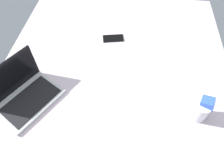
% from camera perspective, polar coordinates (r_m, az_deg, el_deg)
% --- Properties ---
extents(bed_mattress, '(1.80, 1.40, 0.18)m').
position_cam_1_polar(bed_mattress, '(1.31, 0.28, -4.11)').
color(bed_mattress, silver).
rests_on(bed_mattress, ground).
extents(laptop, '(0.40, 0.37, 0.23)m').
position_cam_1_polar(laptop, '(1.23, -22.76, -4.86)').
color(laptop, '#B7BABC').
rests_on(laptop, bed_mattress).
extents(snack_cup, '(0.10, 0.11, 0.15)m').
position_cam_1_polar(snack_cup, '(1.15, 22.93, -8.61)').
color(snack_cup, silver).
rests_on(snack_cup, bed_mattress).
extents(cell_phone, '(0.09, 0.15, 0.01)m').
position_cam_1_polar(cell_phone, '(1.48, 0.31, 9.77)').
color(cell_phone, black).
rests_on(cell_phone, bed_mattress).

